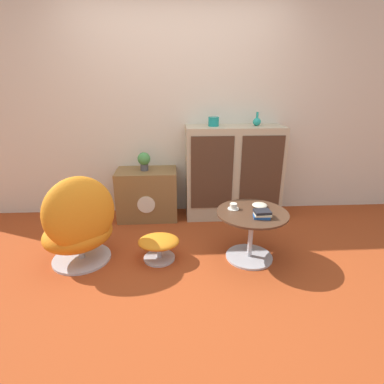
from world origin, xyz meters
The scene contains 13 objects.
ground_plane centered at (0.00, 0.00, 0.00)m, with size 12.00×12.00×0.00m, color #9E3D19.
wall_back centered at (0.00, 1.50, 1.30)m, with size 6.40×0.06×2.60m.
sideboard centered at (0.64, 1.26, 0.55)m, with size 1.13×0.42×1.11m.
tv_console centered at (-0.40, 1.25, 0.30)m, with size 0.71×0.44×0.60m.
egg_chair centered at (-0.92, 0.28, 0.39)m, with size 0.85×0.84×0.86m.
ottoman centered at (-0.23, 0.29, 0.16)m, with size 0.38×0.33×0.23m.
coffee_table centered at (0.63, 0.26, 0.31)m, with size 0.65×0.65×0.48m.
vase_leftmost centered at (0.39, 1.26, 1.16)m, with size 0.12×0.12×0.10m.
vase_inner_left centered at (0.89, 1.26, 1.16)m, with size 0.09×0.09×0.15m.
potted_plant centered at (-0.42, 1.25, 0.72)m, with size 0.15×0.15×0.21m.
teacup centered at (0.47, 0.34, 0.50)m, with size 0.11×0.11×0.05m.
book_stack centered at (0.68, 0.14, 0.51)m, with size 0.16×0.13×0.06m.
bowl centered at (0.73, 0.37, 0.49)m, with size 0.14×0.14×0.04m.
Camera 1 is at (-0.06, -2.17, 1.59)m, focal length 28.00 mm.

